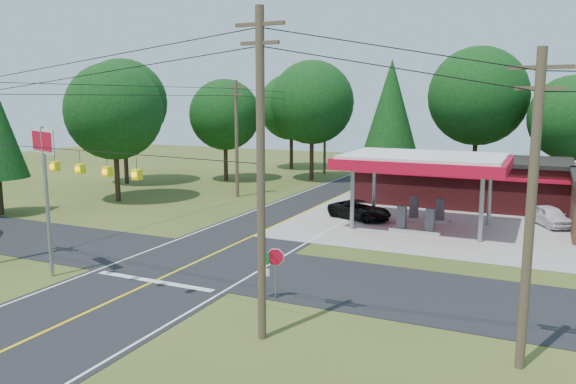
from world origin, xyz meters
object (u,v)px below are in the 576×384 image
at_px(big_stop_sign, 44,165).
at_px(gas_canopy, 424,164).
at_px(sedan_car, 550,216).
at_px(octagonal_stop_sign, 275,261).
at_px(suv_car, 360,210).

bearing_deg(big_stop_sign, gas_canopy, 52.14).
xyz_separation_m(sedan_car, big_stop_sign, (-21.76, -22.01, 4.72)).
bearing_deg(octagonal_stop_sign, sedan_car, 62.41).
relative_size(sedan_car, big_stop_sign, 0.55).
bearing_deg(suv_car, gas_canopy, -77.21).
bearing_deg(gas_canopy, big_stop_sign, -127.86).
relative_size(sedan_car, octagonal_stop_sign, 1.76).
height_order(suv_car, big_stop_sign, big_stop_sign).
height_order(sedan_car, octagonal_stop_sign, octagonal_stop_sign).
distance_m(sedan_car, big_stop_sign, 31.31).
distance_m(sedan_car, octagonal_stop_sign, 22.87).
distance_m(gas_canopy, octagonal_stop_sign, 16.70).
height_order(big_stop_sign, octagonal_stop_sign, big_stop_sign).
xyz_separation_m(gas_canopy, octagonal_stop_sign, (-2.82, -16.25, -2.60)).
height_order(gas_canopy, big_stop_sign, big_stop_sign).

